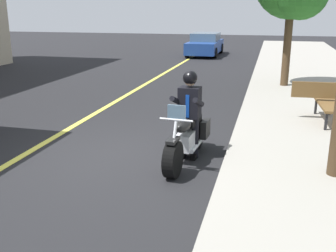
# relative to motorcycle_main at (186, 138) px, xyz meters

# --- Properties ---
(ground_plane) EXTENTS (80.00, 80.00, 0.00)m
(ground_plane) POSITION_rel_motorcycle_main_xyz_m (0.13, -1.25, -0.45)
(ground_plane) COLOR black
(lane_center_stripe) EXTENTS (60.00, 0.16, 0.01)m
(lane_center_stripe) POSITION_rel_motorcycle_main_xyz_m (0.13, -3.25, -0.45)
(lane_center_stripe) COLOR #E5DB4C
(lane_center_stripe) RESTS_ON ground_plane
(motorcycle_main) EXTENTS (2.22, 0.69, 1.26)m
(motorcycle_main) POSITION_rel_motorcycle_main_xyz_m (0.00, 0.00, 0.00)
(motorcycle_main) COLOR black
(motorcycle_main) RESTS_ON ground_plane
(rider_main) EXTENTS (0.65, 0.58, 1.74)m
(rider_main) POSITION_rel_motorcycle_main_xyz_m (-0.19, 0.01, 0.58)
(rider_main) COLOR black
(rider_main) RESTS_ON ground_plane
(car_silver) EXTENTS (4.60, 1.92, 1.40)m
(car_silver) POSITION_rel_motorcycle_main_xyz_m (-18.36, -2.66, 0.24)
(car_silver) COLOR navy
(car_silver) RESTS_ON ground_plane
(bench_sidewalk) EXTENTS (1.83, 1.80, 0.95)m
(bench_sidewalk) POSITION_rel_motorcycle_main_xyz_m (-3.18, 2.94, 0.26)
(bench_sidewalk) COLOR brown
(bench_sidewalk) RESTS_ON sidewalk_curb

